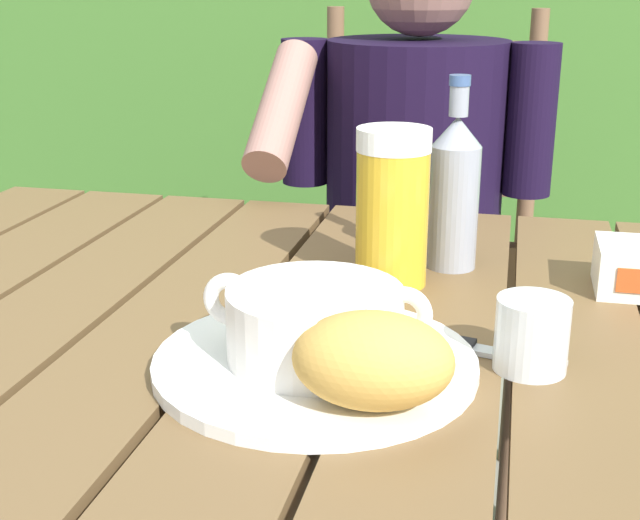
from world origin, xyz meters
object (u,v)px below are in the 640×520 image
person_eating (409,200)px  serving_plate (315,363)px  chair_near_diner (419,272)px  beer_bottle (454,190)px  table_knife (471,348)px  bread_roll (373,360)px  water_glass_small (532,335)px  soup_bowl (315,322)px  beer_glass (392,207)px

person_eating → serving_plate: person_eating is taller
chair_near_diner → beer_bottle: chair_near_diner is taller
person_eating → table_knife: 0.75m
serving_plate → beer_bottle: bearing=73.0°
bread_roll → water_glass_small: size_ratio=2.00×
soup_bowl → table_knife: (0.14, 0.07, -0.04)m
serving_plate → beer_glass: bearing=82.2°
bread_roll → chair_near_diner: bearing=94.1°
soup_bowl → bread_roll: (0.06, -0.08, 0.00)m
serving_plate → table_knife: serving_plate is taller
bread_roll → beer_bottle: beer_bottle is taller
table_knife → soup_bowl: bearing=-153.0°
beer_glass → beer_bottle: (0.06, 0.07, 0.01)m
bread_roll → beer_glass: bearing=95.7°
serving_plate → beer_bottle: 0.34m
table_knife → person_eating: bearing=101.6°
person_eating → bread_roll: bearing=-84.8°
person_eating → water_glass_small: size_ratio=17.63×
soup_bowl → beer_glass: (0.03, 0.24, 0.04)m
beer_bottle → table_knife: beer_bottle is taller
serving_plate → table_knife: (0.14, 0.07, -0.00)m
water_glass_small → serving_plate: bearing=-167.1°
bread_roll → water_glass_small: bread_roll is taller
chair_near_diner → beer_bottle: size_ratio=4.44×
table_knife → beer_bottle: bearing=99.0°
beer_glass → chair_near_diner: bearing=93.4°
beer_bottle → water_glass_small: (0.09, -0.27, -0.06)m
water_glass_small → table_knife: water_glass_small is taller
chair_near_diner → beer_glass: bearing=-86.6°
soup_bowl → beer_bottle: 0.33m
serving_plate → person_eating: bearing=91.1°
person_eating → serving_plate: (0.02, -0.81, 0.05)m
beer_bottle → table_knife: 0.27m
water_glass_small → table_knife: (-0.05, 0.03, -0.03)m
bread_roll → table_knife: 0.17m
person_eating → table_knife: person_eating is taller
bread_roll → beer_bottle: (0.03, 0.39, 0.05)m
person_eating → bread_roll: (0.08, -0.88, 0.10)m
person_eating → beer_bottle: person_eating is taller
chair_near_diner → beer_glass: size_ratio=5.69×
table_knife → beer_glass: bearing=120.7°
person_eating → serving_plate: bearing=-88.9°
chair_near_diner → serving_plate: 1.04m
beer_bottle → beer_glass: bearing=-130.6°
water_glass_small → table_knife: size_ratio=0.46×
beer_bottle → water_glass_small: beer_bottle is taller
chair_near_diner → water_glass_small: chair_near_diner is taller
beer_bottle → bread_roll: bearing=-94.6°
person_eating → beer_glass: 0.58m
soup_bowl → beer_bottle: beer_bottle is taller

